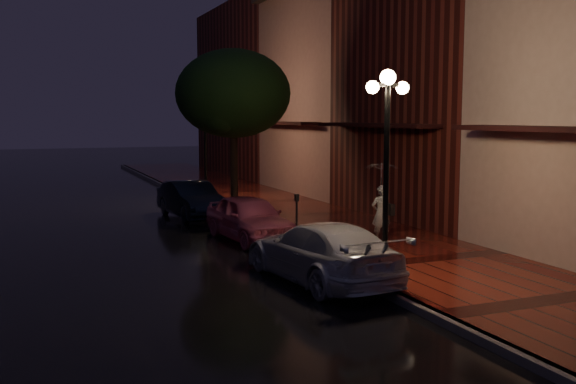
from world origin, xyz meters
name	(u,v)px	position (x,y,z in m)	size (l,w,h in m)	color
ground	(280,244)	(0.00, 0.00, 0.00)	(120.00, 120.00, 0.00)	black
sidewalk	(351,235)	(2.25, 0.00, 0.07)	(4.50, 60.00, 0.15)	#4D120D
curb	(280,241)	(0.00, 0.00, 0.07)	(0.25, 60.00, 0.15)	#595451
storefront_mid	(449,58)	(7.00, 2.00, 5.50)	(5.00, 8.00, 11.00)	#511914
storefront_far	(341,95)	(7.00, 10.00, 4.50)	(5.00, 8.00, 9.00)	#8C5951
storefront_extra	(264,92)	(7.00, 20.00, 5.00)	(5.00, 12.00, 10.00)	#511914
streetlamp_near	(386,162)	(0.35, -5.00, 2.60)	(0.96, 0.36, 4.31)	black
streetlamp_far	(205,140)	(0.35, 9.00, 2.60)	(0.96, 0.36, 4.31)	black
street_tree	(234,96)	(0.61, 5.99, 4.24)	(4.16, 4.16, 5.80)	black
pink_car	(250,218)	(-0.60, 0.80, 0.65)	(1.54, 3.82, 1.30)	#C6516D
navy_car	(191,200)	(-1.13, 5.49, 0.64)	(1.36, 3.90, 1.28)	black
silver_car	(321,252)	(-0.70, -4.13, 0.64)	(1.81, 4.44, 1.29)	#B8B8C0
woman_with_umbrella	(382,189)	(2.35, -1.48, 1.58)	(0.90, 0.92, 2.16)	silver
parking_meter	(297,211)	(0.48, -0.06, 0.90)	(0.13, 0.10, 1.23)	black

